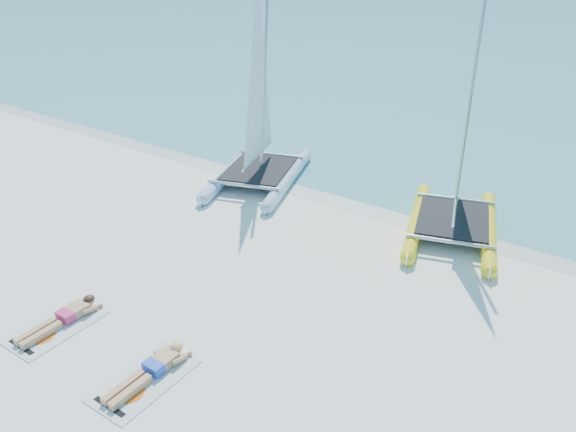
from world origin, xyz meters
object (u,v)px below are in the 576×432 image
at_px(catamaran_blue, 259,119).
at_px(towel_b, 144,380).
at_px(towel_a, 56,327).
at_px(sunbather_a, 64,317).
at_px(sunbather_b, 152,369).
at_px(catamaran_yellow, 462,155).

xyz_separation_m(catamaran_blue, towel_b, (3.72, -8.22, -1.94)).
bearing_deg(towel_a, catamaran_blue, 98.18).
distance_m(towel_a, towel_b, 2.55).
height_order(sunbather_a, sunbather_b, same).
relative_size(catamaran_yellow, towel_b, 3.35).
distance_m(catamaran_blue, sunbather_b, 9.04).
height_order(towel_a, towel_b, same).
height_order(catamaran_blue, sunbather_a, catamaran_blue).
relative_size(catamaran_yellow, sunbather_b, 3.59).
bearing_deg(sunbather_a, towel_b, -5.20).
bearing_deg(towel_b, towel_a, 179.10).
distance_m(catamaran_blue, sunbather_a, 8.28).
xyz_separation_m(sunbather_a, sunbather_b, (2.55, -0.04, 0.00)).
bearing_deg(sunbather_b, towel_a, -176.58).
bearing_deg(towel_a, sunbather_b, 3.42).
height_order(towel_b, sunbather_b, sunbather_b).
distance_m(towel_a, sunbather_a, 0.22).
xyz_separation_m(catamaran_yellow, sunbather_a, (-4.86, -8.52, -1.83)).
distance_m(towel_b, sunbather_b, 0.22).
height_order(catamaran_blue, catamaran_yellow, catamaran_blue).
bearing_deg(catamaran_blue, towel_b, -84.11).
xyz_separation_m(towel_a, towel_b, (2.55, -0.04, 0.00)).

